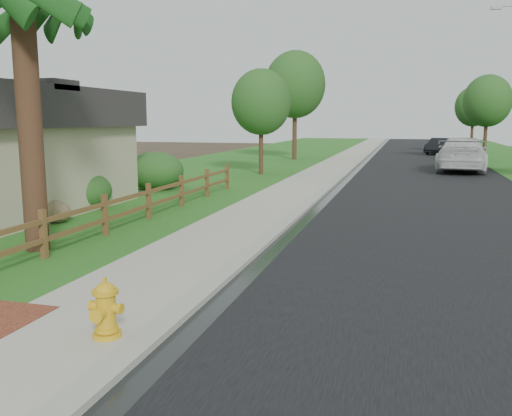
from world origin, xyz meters
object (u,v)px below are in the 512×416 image
(fire_hydrant, at_px, (106,310))
(white_suv, at_px, (462,154))
(dark_car_mid, at_px, (460,151))
(ranch_fence, at_px, (129,206))

(fire_hydrant, distance_m, white_suv, 27.94)
(white_suv, distance_m, dark_car_mid, 7.82)
(ranch_fence, relative_size, fire_hydrant, 20.98)
(ranch_fence, relative_size, dark_car_mid, 3.95)
(fire_hydrant, bearing_deg, ranch_fence, 116.48)
(fire_hydrant, height_order, dark_car_mid, dark_car_mid)
(fire_hydrant, xyz_separation_m, white_suv, (6.77, 27.10, 0.51))
(white_suv, height_order, dark_car_mid, white_suv)
(dark_car_mid, bearing_deg, white_suv, 75.83)
(white_suv, relative_size, dark_car_mid, 1.54)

